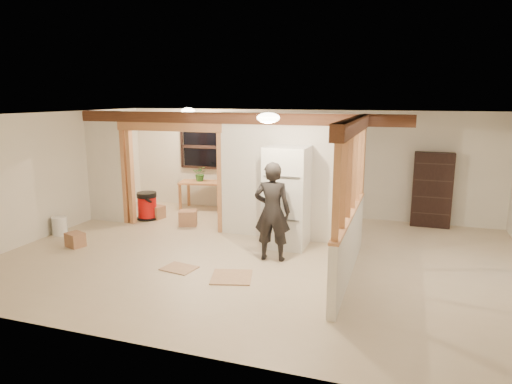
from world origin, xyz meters
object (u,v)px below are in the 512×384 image
(woman, at_px, (272,212))
(bookshelf, at_px, (432,190))
(shop_vac, at_px, (147,206))
(refrigerator, at_px, (287,197))
(work_table, at_px, (203,195))

(woman, bearing_deg, bookshelf, -136.21)
(woman, distance_m, bookshelf, 4.12)
(shop_vac, bearing_deg, refrigerator, -13.02)
(work_table, height_order, shop_vac, work_table)
(work_table, xyz_separation_m, bookshelf, (5.38, 0.19, 0.46))
(woman, relative_size, work_table, 1.52)
(work_table, bearing_deg, woman, -59.45)
(refrigerator, relative_size, bookshelf, 1.17)
(woman, distance_m, work_table, 4.00)
(refrigerator, bearing_deg, shop_vac, 166.98)
(shop_vac, distance_m, bookshelf, 6.40)
(woman, bearing_deg, refrigerator, -98.21)
(woman, relative_size, shop_vac, 2.68)
(work_table, relative_size, bookshelf, 0.70)
(shop_vac, height_order, bookshelf, bookshelf)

